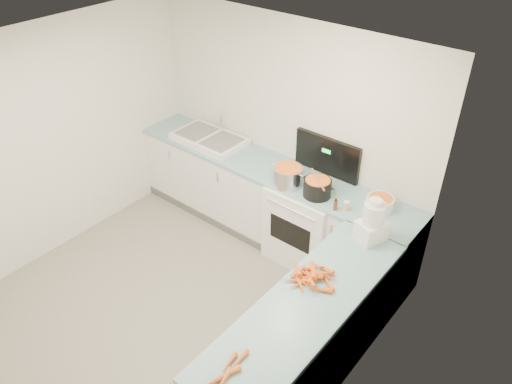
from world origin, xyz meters
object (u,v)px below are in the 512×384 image
Objects in this scene: stove at (308,220)px; sink at (209,139)px; extract_bottle at (335,205)px; food_processor at (372,222)px; mixing_bowl at (380,203)px; steel_pot at (288,177)px; black_pot at (317,189)px; spice_jar at (346,206)px.

stove is 1.58× the size of sink.
food_processor is at bearing -20.17° from extract_bottle.
sink is 3.26× the size of mixing_bowl.
stove is 4.42× the size of steel_pot.
stove is at bearing 38.60° from steel_pot.
stove is at bearing 156.71° from food_processor.
sink is at bearing 179.38° from stove.
extract_bottle is at bearing -18.78° from black_pot.
black_pot is (0.16, -0.12, 0.55)m from stove.
mixing_bowl is at bearing 41.76° from extract_bottle.
food_processor is at bearing -71.99° from mixing_bowl.
mixing_bowl is 0.49m from food_processor.
black_pot is at bearing 175.32° from spice_jar.
steel_pot is 0.62m from extract_bottle.
spice_jar is at bearing 37.15° from extract_bottle.
steel_pot reaches higher than spice_jar.
steel_pot is at bearing 167.68° from food_processor.
stove is 3.26× the size of food_processor.
steel_pot is 1.11m from food_processor.
food_processor reaches higher than extract_bottle.
sink is 2.80× the size of steel_pot.
spice_jar is 0.47m from food_processor.
steel_pot is at bearing -7.43° from sink.
extract_bottle is 0.51m from food_processor.
spice_jar is at bearing -0.13° from steel_pot.
steel_pot is 0.96m from mixing_bowl.
food_processor is at bearing -23.29° from stove.
sink is 2.06× the size of food_processor.
mixing_bowl is at bearing 18.15° from black_pot.
mixing_bowl is 0.43m from extract_bottle.
mixing_bowl is (0.75, 0.07, 0.53)m from stove.
mixing_bowl is (0.59, 0.19, -0.02)m from black_pot.
black_pot is at bearing -4.89° from sink.
steel_pot is at bearing 174.01° from extract_bottle.
food_processor is (0.15, -0.46, 0.12)m from mixing_bowl.
sink reaches higher than spice_jar.
sink reaches higher than black_pot.
extract_bottle is 0.10m from spice_jar.
stove is at bearing 142.29° from black_pot.
black_pot is 0.36m from spice_jar.
mixing_bowl is (0.93, 0.22, -0.03)m from steel_pot.
stove is at bearing 153.45° from extract_bottle.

